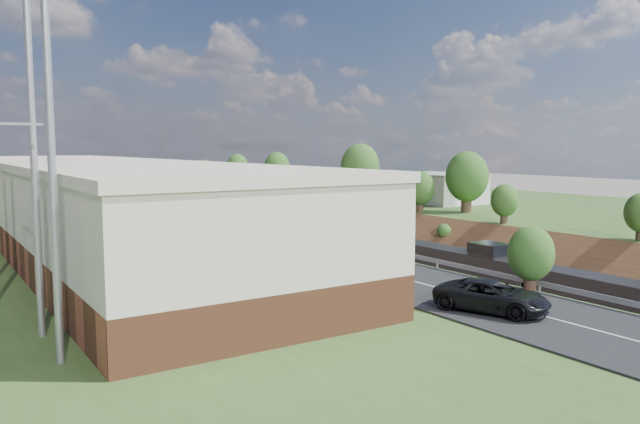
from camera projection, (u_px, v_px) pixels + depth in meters
platform_right at (445, 211)px, 102.95m from camera, size 44.00×180.00×5.00m
embankment_left at (193, 250)px, 79.28m from camera, size 10.00×180.00×10.00m
embankment_right at (335, 237)px, 91.25m from camera, size 10.00×180.00×10.00m
rail_left_track at (252, 244)px, 83.84m from camera, size 1.58×180.00×0.18m
rail_right_track at (285, 241)px, 86.67m from camera, size 1.58×180.00×0.18m
road at (157, 213)px, 76.31m from camera, size 8.00×180.00×0.10m
guardrail at (189, 207)px, 78.32m from camera, size 0.10×171.00×0.70m
commercial_building at (95, 204)px, 50.83m from camera, size 14.30×62.30×7.00m
overpass at (133, 184)px, 136.37m from camera, size 24.50×8.30×7.40m
white_building_near at (437, 189)px, 90.65m from camera, size 9.00×12.00×4.00m
white_building_far at (346, 183)px, 108.72m from camera, size 8.00×10.00×3.60m
tree_right_large at (467, 177)px, 76.88m from camera, size 5.25×5.25×7.61m
tree_left_crest at (389, 232)px, 44.81m from camera, size 2.45×2.45×3.55m
freight_train at (290, 226)px, 85.29m from camera, size 2.70×109.68×4.55m
suv at (492, 296)px, 30.44m from camera, size 4.43×6.08×1.54m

